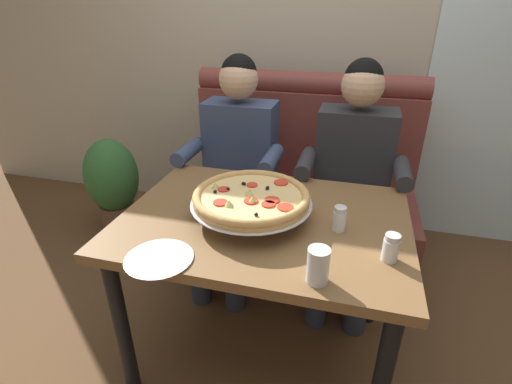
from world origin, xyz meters
TOP-DOWN VIEW (x-y plane):
  - ground_plane at (0.00, 0.00)m, footprint 16.00×16.00m
  - back_wall_with_window at (0.00, 1.45)m, footprint 6.00×0.12m
  - booth_bench at (0.00, 0.88)m, footprint 1.42×0.78m
  - dining_table at (0.00, 0.00)m, footprint 1.12×0.82m
  - diner_left at (-0.32, 0.61)m, footprint 0.54×0.64m
  - diner_right at (0.32, 0.61)m, footprint 0.54×0.64m
  - pizza at (-0.05, -0.02)m, footprint 0.47×0.47m
  - shaker_oregano at (0.47, -0.17)m, footprint 0.05×0.05m
  - shaker_parmesan at (0.29, -0.02)m, footprint 0.05×0.05m
  - plate_near_left at (-0.27, -0.36)m, footprint 0.23×0.23m
  - drinking_glass at (0.25, -0.33)m, footprint 0.07×0.07m
  - potted_plant at (-1.28, 0.78)m, footprint 0.36×0.36m

SIDE VIEW (x-z plane):
  - ground_plane at x=0.00m, z-range 0.00..0.00m
  - potted_plant at x=-1.28m, z-range 0.04..0.74m
  - booth_bench at x=0.00m, z-range -0.17..0.96m
  - dining_table at x=0.00m, z-range 0.27..1.02m
  - diner_left at x=-0.32m, z-range 0.07..1.35m
  - diner_right at x=0.32m, z-range 0.07..1.35m
  - plate_near_left at x=-0.27m, z-range 0.75..0.77m
  - shaker_parmesan at x=0.29m, z-range 0.74..0.84m
  - shaker_oregano at x=0.47m, z-range 0.74..0.84m
  - drinking_glass at x=0.25m, z-range 0.74..0.86m
  - pizza at x=-0.05m, z-range 0.77..0.90m
  - back_wall_with_window at x=0.00m, z-range 0.00..2.80m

